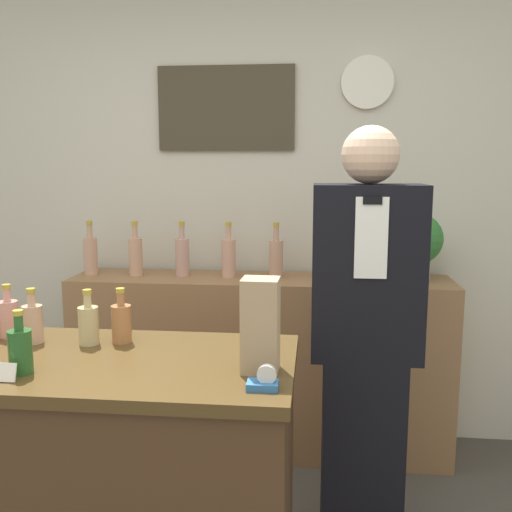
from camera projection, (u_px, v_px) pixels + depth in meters
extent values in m
cube|color=beige|center=(246.00, 204.00, 3.27)|extent=(5.20, 0.06, 2.70)
cube|color=#3D3526|center=(226.00, 108.00, 3.16)|extent=(0.76, 0.02, 0.46)
cylinder|color=white|center=(367.00, 82.00, 3.05)|extent=(0.28, 0.03, 0.28)
cube|color=#8E6642|center=(260.00, 364.00, 3.14)|extent=(2.05, 0.40, 0.97)
cube|color=#422B19|center=(105.00, 494.00, 1.96)|extent=(1.27, 0.62, 0.90)
cube|color=#473318|center=(99.00, 364.00, 1.89)|extent=(1.30, 0.65, 0.04)
cube|color=black|center=(361.00, 447.00, 2.40)|extent=(0.33, 0.26, 0.80)
cube|color=black|center=(367.00, 272.00, 2.28)|extent=(0.44, 0.26, 0.70)
cube|color=white|center=(371.00, 238.00, 2.13)|extent=(0.12, 0.01, 0.31)
cube|color=black|center=(373.00, 201.00, 2.10)|extent=(0.07, 0.01, 0.03)
sphere|color=#DBB293|center=(371.00, 155.00, 2.21)|extent=(0.23, 0.23, 0.23)
cylinder|color=#9E998E|center=(415.00, 270.00, 2.99)|extent=(0.15, 0.15, 0.11)
sphere|color=#2D6B2D|center=(417.00, 239.00, 2.97)|extent=(0.27, 0.27, 0.27)
cube|color=tan|center=(260.00, 325.00, 1.74)|extent=(0.12, 0.11, 0.29)
cube|color=#2D66A8|center=(263.00, 385.00, 1.62)|extent=(0.09, 0.06, 0.02)
cylinder|color=silver|center=(267.00, 374.00, 1.62)|extent=(0.06, 0.02, 0.06)
cube|color=white|center=(1.00, 372.00, 1.68)|extent=(0.09, 0.02, 0.06)
cylinder|color=tan|center=(8.00, 319.00, 2.11)|extent=(0.07, 0.07, 0.14)
cylinder|color=tan|center=(7.00, 295.00, 2.09)|extent=(0.03, 0.03, 0.05)
cylinder|color=#B29933|center=(6.00, 287.00, 2.09)|extent=(0.03, 0.03, 0.02)
cylinder|color=tan|center=(33.00, 324.00, 2.04)|extent=(0.07, 0.07, 0.14)
cylinder|color=tan|center=(31.00, 299.00, 2.03)|extent=(0.03, 0.03, 0.05)
cylinder|color=#B29933|center=(31.00, 291.00, 2.02)|extent=(0.03, 0.03, 0.02)
cylinder|color=#245424|center=(20.00, 352.00, 1.74)|extent=(0.07, 0.07, 0.14)
cylinder|color=#245424|center=(18.00, 323.00, 1.72)|extent=(0.03, 0.03, 0.05)
cylinder|color=#B29933|center=(18.00, 313.00, 1.72)|extent=(0.03, 0.03, 0.02)
cylinder|color=tan|center=(89.00, 326.00, 2.02)|extent=(0.07, 0.07, 0.14)
cylinder|color=tan|center=(87.00, 301.00, 2.01)|extent=(0.03, 0.03, 0.05)
cylinder|color=#B29933|center=(87.00, 292.00, 2.00)|extent=(0.03, 0.03, 0.02)
cylinder|color=#A86B41|center=(122.00, 324.00, 2.04)|extent=(0.07, 0.07, 0.14)
cylinder|color=#A86B41|center=(121.00, 299.00, 2.03)|extent=(0.03, 0.03, 0.05)
cylinder|color=#B29933|center=(120.00, 290.00, 2.02)|extent=(0.03, 0.03, 0.02)
cylinder|color=tan|center=(91.00, 256.00, 3.15)|extent=(0.08, 0.08, 0.20)
cylinder|color=tan|center=(90.00, 231.00, 3.13)|extent=(0.03, 0.03, 0.07)
cylinder|color=#B29933|center=(89.00, 223.00, 3.12)|extent=(0.03, 0.03, 0.02)
cylinder|color=tan|center=(136.00, 257.00, 3.12)|extent=(0.08, 0.08, 0.20)
cylinder|color=tan|center=(135.00, 232.00, 3.10)|extent=(0.03, 0.03, 0.07)
cylinder|color=#B29933|center=(135.00, 223.00, 3.10)|extent=(0.03, 0.03, 0.02)
cylinder|color=tan|center=(182.00, 257.00, 3.11)|extent=(0.08, 0.08, 0.20)
cylinder|color=tan|center=(182.00, 232.00, 3.09)|extent=(0.03, 0.03, 0.07)
cylinder|color=#B29933|center=(182.00, 223.00, 3.08)|extent=(0.03, 0.03, 0.02)
cylinder|color=tan|center=(229.00, 258.00, 3.08)|extent=(0.08, 0.08, 0.20)
cylinder|color=tan|center=(228.00, 233.00, 3.06)|extent=(0.03, 0.03, 0.07)
cylinder|color=#B29933|center=(228.00, 224.00, 3.05)|extent=(0.03, 0.03, 0.02)
cylinder|color=tan|center=(276.00, 259.00, 3.05)|extent=(0.08, 0.08, 0.20)
cylinder|color=tan|center=(276.00, 234.00, 3.03)|extent=(0.03, 0.03, 0.07)
cylinder|color=#B29933|center=(276.00, 225.00, 3.02)|extent=(0.03, 0.03, 0.02)
cylinder|color=tan|center=(324.00, 260.00, 3.02)|extent=(0.08, 0.08, 0.20)
cylinder|color=tan|center=(325.00, 234.00, 3.00)|extent=(0.03, 0.03, 0.07)
cylinder|color=#B29933|center=(325.00, 225.00, 2.99)|extent=(0.03, 0.03, 0.02)
cylinder|color=tan|center=(373.00, 261.00, 3.00)|extent=(0.08, 0.08, 0.20)
cylinder|color=tan|center=(374.00, 235.00, 2.98)|extent=(0.03, 0.03, 0.07)
cylinder|color=#B29933|center=(375.00, 226.00, 2.97)|extent=(0.03, 0.03, 0.02)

